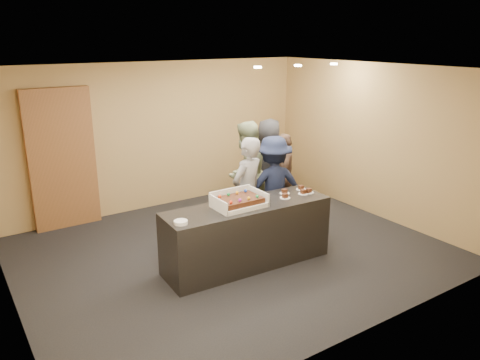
{
  "coord_description": "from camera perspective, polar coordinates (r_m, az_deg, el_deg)",
  "views": [
    {
      "loc": [
        -3.46,
        -5.46,
        3.13
      ],
      "look_at": [
        0.15,
        0.0,
        1.11
      ],
      "focal_mm": 35.0,
      "sensor_mm": 36.0,
      "label": 1
    }
  ],
  "objects": [
    {
      "name": "room",
      "position": [
        6.7,
        -1.04,
        1.78
      ],
      "size": [
        6.04,
        6.0,
        2.7
      ],
      "color": "black",
      "rests_on": "ground"
    },
    {
      "name": "serving_counter",
      "position": [
        6.62,
        0.86,
        -6.7
      ],
      "size": [
        2.43,
        0.81,
        0.9
      ],
      "primitive_type": "cube",
      "rotation": [
        0.0,
        0.0,
        -0.05
      ],
      "color": "black",
      "rests_on": "floor"
    },
    {
      "name": "storage_cabinet",
      "position": [
        8.28,
        -20.87,
        2.37
      ],
      "size": [
        1.07,
        0.15,
        2.35
      ],
      "primitive_type": "cube",
      "color": "brown",
      "rests_on": "floor"
    },
    {
      "name": "cake_box",
      "position": [
        6.39,
        -0.24,
        -2.82
      ],
      "size": [
        0.68,
        0.47,
        0.2
      ],
      "color": "white",
      "rests_on": "serving_counter"
    },
    {
      "name": "sheet_cake",
      "position": [
        6.35,
        -0.11,
        -2.45
      ],
      "size": [
        0.58,
        0.4,
        0.11
      ],
      "color": "#32190B",
      "rests_on": "cake_box"
    },
    {
      "name": "plate_stack",
      "position": [
        5.85,
        -7.24,
        -5.13
      ],
      "size": [
        0.17,
        0.17,
        0.04
      ],
      "primitive_type": "cylinder",
      "color": "white",
      "rests_on": "serving_counter"
    },
    {
      "name": "slice_a",
      "position": [
        6.73,
        5.52,
        -2.02
      ],
      "size": [
        0.15,
        0.15,
        0.07
      ],
      "color": "white",
      "rests_on": "serving_counter"
    },
    {
      "name": "slice_b",
      "position": [
        6.93,
        5.45,
        -1.46
      ],
      "size": [
        0.15,
        0.15,
        0.07
      ],
      "color": "white",
      "rests_on": "serving_counter"
    },
    {
      "name": "slice_c",
      "position": [
        6.94,
        7.72,
        -1.52
      ],
      "size": [
        0.15,
        0.15,
        0.07
      ],
      "color": "white",
      "rests_on": "serving_counter"
    },
    {
      "name": "slice_d",
      "position": [
        7.13,
        7.45,
        -1.0
      ],
      "size": [
        0.15,
        0.15,
        0.07
      ],
      "color": "white",
      "rests_on": "serving_counter"
    },
    {
      "name": "slice_e",
      "position": [
        7.0,
        8.39,
        -1.38
      ],
      "size": [
        0.15,
        0.15,
        0.07
      ],
      "color": "white",
      "rests_on": "serving_counter"
    },
    {
      "name": "person_server_grey",
      "position": [
        7.11,
        0.91,
        -1.49
      ],
      "size": [
        0.72,
        0.58,
        1.71
      ],
      "primitive_type": "imported",
      "rotation": [
        0.0,
        0.0,
        3.46
      ],
      "color": "gray",
      "rests_on": "floor"
    },
    {
      "name": "person_sage_man",
      "position": [
        7.92,
        0.71,
        0.78
      ],
      "size": [
        1.07,
        0.97,
        1.79
      ],
      "primitive_type": "imported",
      "rotation": [
        0.0,
        0.0,
        3.57
      ],
      "color": "gray",
      "rests_on": "floor"
    },
    {
      "name": "person_navy_man",
      "position": [
        7.53,
        4.08,
        -0.76
      ],
      "size": [
        1.18,
        0.88,
        1.63
      ],
      "primitive_type": "imported",
      "rotation": [
        0.0,
        0.0,
        2.86
      ],
      "color": "#161D38",
      "rests_on": "floor"
    },
    {
      "name": "person_brown_extra",
      "position": [
        8.29,
        5.36,
        0.51
      ],
      "size": [
        0.85,
        0.93,
        1.53
      ],
      "primitive_type": "imported",
      "rotation": [
        0.0,
        0.0,
        4.03
      ],
      "color": "brown",
      "rests_on": "floor"
    },
    {
      "name": "person_dark_suit",
      "position": [
        8.52,
        3.5,
        1.73
      ],
      "size": [
        0.99,
        0.98,
        1.73
      ],
      "primitive_type": "imported",
      "rotation": [
        0.0,
        0.0,
        2.36
      ],
      "color": "#232327",
      "rests_on": "floor"
    },
    {
      "name": "ceiling_spotlights",
      "position": [
        7.83,
        7.07,
        13.69
      ],
      "size": [
        1.72,
        0.12,
        0.03
      ],
      "color": "#FFEAC6",
      "rests_on": "ceiling"
    }
  ]
}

